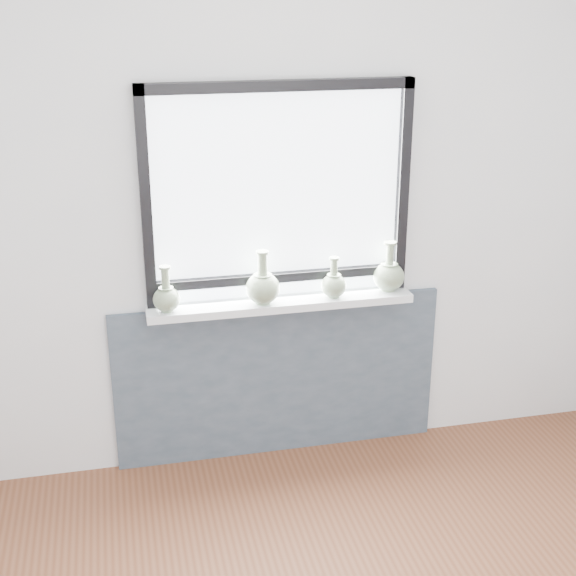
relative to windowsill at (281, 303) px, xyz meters
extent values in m
cube|color=silver|center=(0.00, 0.10, 0.42)|extent=(3.60, 0.02, 2.60)
cube|color=#495566|center=(0.00, 0.07, -0.45)|extent=(1.70, 0.03, 0.86)
cube|color=silver|center=(0.00, 0.00, 0.00)|extent=(1.32, 0.18, 0.04)
cube|color=black|center=(-0.62, 0.05, 0.55)|extent=(0.05, 0.06, 1.05)
cube|color=black|center=(0.62, 0.05, 0.55)|extent=(0.05, 0.06, 1.05)
cube|color=black|center=(0.00, 0.05, 1.04)|extent=(1.30, 0.06, 0.05)
cube|color=black|center=(0.00, 0.05, 0.12)|extent=(1.20, 0.05, 0.04)
cube|color=white|center=(0.00, 0.08, 0.52)|extent=(1.20, 0.01, 1.00)
cylinder|color=gray|center=(-0.56, -0.03, 0.02)|extent=(0.06, 0.06, 0.01)
ellipsoid|color=gray|center=(-0.56, -0.03, 0.08)|extent=(0.13, 0.13, 0.12)
cone|color=gray|center=(-0.56, -0.03, 0.13)|extent=(0.07, 0.07, 0.03)
cylinder|color=gray|center=(-0.56, -0.03, 0.18)|extent=(0.04, 0.04, 0.11)
cylinder|color=gray|center=(-0.56, -0.03, 0.24)|extent=(0.05, 0.05, 0.01)
cylinder|color=gray|center=(-0.10, -0.03, 0.02)|extent=(0.08, 0.08, 0.01)
ellipsoid|color=gray|center=(-0.10, -0.03, 0.10)|extent=(0.17, 0.17, 0.15)
cone|color=gray|center=(-0.10, -0.03, 0.15)|extent=(0.09, 0.09, 0.03)
cylinder|color=gray|center=(-0.10, -0.03, 0.21)|extent=(0.05, 0.05, 0.13)
cylinder|color=gray|center=(-0.10, -0.03, 0.28)|extent=(0.06, 0.06, 0.01)
cylinder|color=gray|center=(0.26, -0.02, 0.02)|extent=(0.06, 0.06, 0.01)
ellipsoid|color=gray|center=(0.26, -0.02, 0.08)|extent=(0.13, 0.13, 0.12)
cone|color=gray|center=(0.26, -0.02, 0.12)|extent=(0.07, 0.07, 0.03)
cylinder|color=gray|center=(0.26, -0.02, 0.17)|extent=(0.03, 0.03, 0.10)
cylinder|color=gray|center=(0.26, -0.02, 0.22)|extent=(0.05, 0.05, 0.01)
cylinder|color=gray|center=(0.56, 0.01, 0.02)|extent=(0.07, 0.07, 0.01)
ellipsoid|color=gray|center=(0.56, 0.01, 0.09)|extent=(0.16, 0.16, 0.14)
cone|color=gray|center=(0.56, 0.01, 0.15)|extent=(0.09, 0.09, 0.03)
cylinder|color=gray|center=(0.56, 0.01, 0.20)|extent=(0.04, 0.04, 0.12)
cylinder|color=gray|center=(0.56, 0.01, 0.27)|extent=(0.06, 0.06, 0.01)
camera|label=1|loc=(-0.77, -3.59, 1.49)|focal=50.00mm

